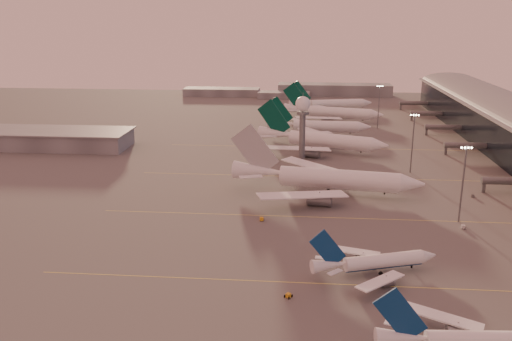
{
  "coord_description": "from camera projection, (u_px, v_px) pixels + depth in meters",
  "views": [
    {
      "loc": [
        4.85,
        -110.09,
        63.4
      ],
      "look_at": [
        -11.46,
        78.04,
        8.52
      ],
      "focal_mm": 38.0,
      "sensor_mm": 36.0,
      "label": 1
    }
  ],
  "objects": [
    {
      "name": "ground",
      "position": [
        276.0,
        303.0,
        123.42
      ],
      "size": [
        700.0,
        700.0,
        0.0
      ],
      "primitive_type": "plane",
      "color": "#525050",
      "rests_on": "ground"
    },
    {
      "name": "taxiway_markings",
      "position": [
        378.0,
        218.0,
        174.5
      ],
      "size": [
        180.0,
        185.25,
        0.02
      ],
      "color": "#EEDC54",
      "rests_on": "ground"
    },
    {
      "name": "hangar",
      "position": [
        47.0,
        138.0,
        266.1
      ],
      "size": [
        82.0,
        27.0,
        8.5
      ],
      "color": "slate",
      "rests_on": "ground"
    },
    {
      "name": "radar_tower",
      "position": [
        303.0,
        116.0,
        231.96
      ],
      "size": [
        6.4,
        6.4,
        31.1
      ],
      "color": "slate",
      "rests_on": "ground"
    },
    {
      "name": "mast_b",
      "position": [
        463.0,
        180.0,
        167.64
      ],
      "size": [
        3.6,
        0.56,
        25.0
      ],
      "color": "slate",
      "rests_on": "ground"
    },
    {
      "name": "mast_c",
      "position": [
        413.0,
        140.0,
        220.67
      ],
      "size": [
        3.6,
        0.56,
        25.0
      ],
      "color": "slate",
      "rests_on": "ground"
    },
    {
      "name": "mast_d",
      "position": [
        379.0,
        105.0,
        306.94
      ],
      "size": [
        3.6,
        0.56,
        25.0
      ],
      "color": "slate",
      "rests_on": "ground"
    },
    {
      "name": "distant_horizon",
      "position": [
        300.0,
        91.0,
        433.17
      ],
      "size": [
        165.0,
        37.5,
        9.0
      ],
      "color": "slate",
      "rests_on": "ground"
    },
    {
      "name": "narrowbody_mid",
      "position": [
        375.0,
        264.0,
        136.28
      ],
      "size": [
        33.44,
        26.25,
        13.52
      ],
      "color": "white",
      "rests_on": "ground"
    },
    {
      "name": "widebody_white",
      "position": [
        326.0,
        182.0,
        196.85
      ],
      "size": [
        70.1,
        55.77,
        24.77
      ],
      "color": "white",
      "rests_on": "ground"
    },
    {
      "name": "greentail_a",
      "position": [
        321.0,
        143.0,
        257.62
      ],
      "size": [
        62.38,
        49.53,
        23.58
      ],
      "color": "white",
      "rests_on": "ground"
    },
    {
      "name": "greentail_b",
      "position": [
        319.0,
        128.0,
        292.86
      ],
      "size": [
        57.01,
        45.99,
        20.7
      ],
      "color": "white",
      "rests_on": "ground"
    },
    {
      "name": "greentail_c",
      "position": [
        333.0,
        115.0,
        330.66
      ],
      "size": [
        60.99,
        48.66,
        22.58
      ],
      "color": "white",
      "rests_on": "ground"
    },
    {
      "name": "greentail_d",
      "position": [
        331.0,
        106.0,
        363.32
      ],
      "size": [
        57.19,
        45.65,
        21.14
      ],
      "color": "white",
      "rests_on": "ground"
    },
    {
      "name": "gsv_tug_mid",
      "position": [
        288.0,
        296.0,
        125.43
      ],
      "size": [
        3.96,
        3.63,
        0.97
      ],
      "color": "gold",
      "rests_on": "ground"
    },
    {
      "name": "gsv_truck_b",
      "position": [
        465.0,
        225.0,
        165.29
      ],
      "size": [
        6.13,
        2.77,
        2.39
      ],
      "color": "silver",
      "rests_on": "ground"
    },
    {
      "name": "gsv_truck_c",
      "position": [
        263.0,
        217.0,
        171.72
      ],
      "size": [
        6.36,
        3.27,
        2.45
      ],
      "color": "gold",
      "rests_on": "ground"
    },
    {
      "name": "gsv_catering_b",
      "position": [
        474.0,
        192.0,
        193.76
      ],
      "size": [
        5.37,
        3.67,
        4.04
      ],
      "color": "#545659",
      "rests_on": "ground"
    },
    {
      "name": "gsv_tug_far",
      "position": [
        348.0,
        183.0,
        208.61
      ],
      "size": [
        3.98,
        3.82,
        0.99
      ],
      "color": "silver",
      "rests_on": "ground"
    },
    {
      "name": "gsv_tug_hangar",
      "position": [
        361.0,
        147.0,
        264.69
      ],
      "size": [
        3.61,
        2.52,
        0.95
      ],
      "color": "silver",
      "rests_on": "ground"
    }
  ]
}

